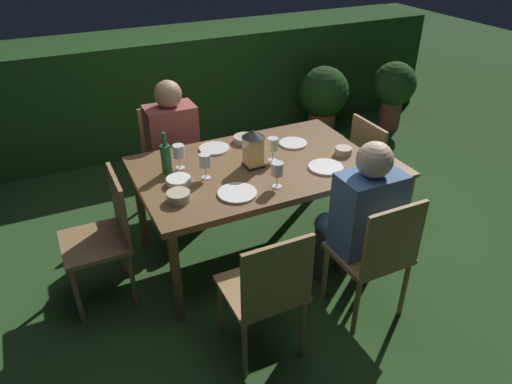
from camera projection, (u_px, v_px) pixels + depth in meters
ground_plane at (256, 250)px, 3.64m from camera, size 16.00×16.00×0.00m
dining_table at (256, 171)px, 3.28m from camera, size 1.62×1.01×0.73m
chair_side_left_a at (267, 290)px, 2.56m from camera, size 0.42×0.40×0.87m
chair_head_far at (376, 165)px, 3.78m from camera, size 0.40×0.42×0.87m
chair_head_near at (105, 233)px, 3.00m from camera, size 0.40×0.42×0.87m
chair_side_left_b at (376, 253)px, 2.83m from camera, size 0.42×0.40×0.87m
person_in_blue at (360, 215)px, 2.90m from camera, size 0.38×0.47×1.15m
chair_side_right_a at (170, 154)px, 3.95m from camera, size 0.42×0.40×0.87m
person_in_rust at (175, 147)px, 3.72m from camera, size 0.38×0.47×1.15m
lantern_centerpiece at (253, 146)px, 3.16m from camera, size 0.15×0.15×0.27m
green_bottle_on_table at (166, 158)px, 3.10m from camera, size 0.07×0.07×0.29m
wine_glass_a at (273, 145)px, 3.25m from camera, size 0.08×0.08×0.17m
wine_glass_b at (179, 152)px, 3.15m from camera, size 0.08×0.08×0.17m
wine_glass_c at (277, 170)px, 2.94m from camera, size 0.08×0.08×0.17m
wine_glass_d at (205, 162)px, 3.04m from camera, size 0.08×0.08×0.17m
plate_a at (293, 143)px, 3.53m from camera, size 0.21×0.21×0.01m
plate_b at (237, 193)px, 2.92m from camera, size 0.24×0.24×0.01m
plate_c at (214, 148)px, 3.45m from camera, size 0.22×0.22×0.01m
plate_d at (326, 167)px, 3.21m from camera, size 0.23×0.23×0.01m
bowl_olives at (244, 139)px, 3.56m from camera, size 0.16×0.16×0.05m
bowl_bread at (343, 151)px, 3.38m from camera, size 0.12×0.12×0.05m
bowl_salad at (179, 196)px, 2.84m from camera, size 0.14×0.14×0.06m
bowl_dip at (179, 181)px, 3.02m from camera, size 0.16×0.16×0.04m
hedge_backdrop at (163, 87)px, 5.15m from camera, size 6.36×0.81×1.12m
potted_plant_by_hedge at (323, 96)px, 5.21m from camera, size 0.55×0.55×0.78m
potted_plant_corner at (394, 88)px, 5.41m from camera, size 0.49×0.49×0.77m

